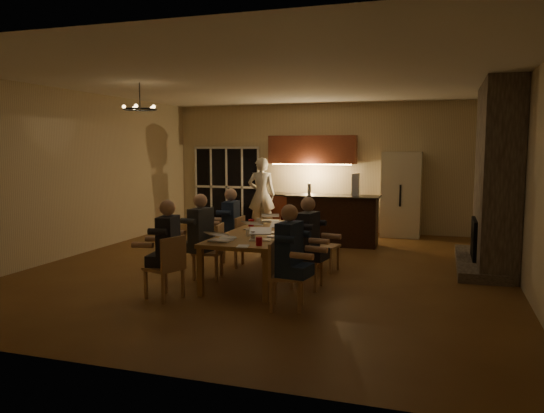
% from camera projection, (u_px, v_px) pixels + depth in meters
% --- Properties ---
extents(floor, '(9.00, 9.00, 0.00)m').
position_uv_depth(floor, '(271.00, 268.00, 9.29)').
color(floor, brown).
rests_on(floor, ground).
extents(back_wall, '(8.00, 0.04, 3.20)m').
position_uv_depth(back_wall, '(326.00, 168.00, 13.39)').
color(back_wall, beige).
rests_on(back_wall, ground).
extents(left_wall, '(0.04, 9.00, 3.20)m').
position_uv_depth(left_wall, '(75.00, 173.00, 10.34)').
color(left_wall, beige).
rests_on(left_wall, ground).
extents(right_wall, '(0.04, 9.00, 3.20)m').
position_uv_depth(right_wall, '(527.00, 181.00, 7.88)').
color(right_wall, beige).
rests_on(right_wall, ground).
extents(ceiling, '(8.00, 9.00, 0.04)m').
position_uv_depth(ceiling, '(271.00, 81.00, 8.94)').
color(ceiling, white).
rests_on(ceiling, back_wall).
extents(french_doors, '(1.86, 0.08, 2.10)m').
position_uv_depth(french_doors, '(227.00, 187.00, 14.23)').
color(french_doors, black).
rests_on(french_doors, ground).
extents(fireplace, '(0.58, 2.50, 3.20)m').
position_uv_depth(fireplace, '(496.00, 177.00, 9.12)').
color(fireplace, '#685E51').
rests_on(fireplace, ground).
extents(kitchenette, '(2.24, 0.68, 2.40)m').
position_uv_depth(kitchenette, '(311.00, 184.00, 13.22)').
color(kitchenette, brown).
rests_on(kitchenette, ground).
extents(refrigerator, '(0.90, 0.68, 2.00)m').
position_uv_depth(refrigerator, '(401.00, 194.00, 12.52)').
color(refrigerator, beige).
rests_on(refrigerator, ground).
extents(dining_table, '(1.10, 2.88, 0.75)m').
position_uv_depth(dining_table, '(265.00, 254.00, 8.66)').
color(dining_table, '#AA7044').
rests_on(dining_table, ground).
extents(bar_island, '(2.01, 0.71, 1.08)m').
position_uv_depth(bar_island, '(333.00, 220.00, 11.45)').
color(bar_island, black).
rests_on(bar_island, ground).
extents(chair_left_near, '(0.56, 0.56, 0.89)m').
position_uv_depth(chair_left_near, '(164.00, 267.00, 7.37)').
color(chair_left_near, tan).
rests_on(chair_left_near, ground).
extents(chair_left_mid, '(0.51, 0.51, 0.89)m').
position_uv_depth(chair_left_mid, '(208.00, 251.00, 8.50)').
color(chair_left_mid, tan).
rests_on(chair_left_mid, ground).
extents(chair_left_far, '(0.45, 0.45, 0.89)m').
position_uv_depth(chair_left_far, '(230.00, 241.00, 9.40)').
color(chair_left_far, tan).
rests_on(chair_left_far, ground).
extents(chair_right_near, '(0.51, 0.51, 0.89)m').
position_uv_depth(chair_right_near, '(287.00, 276.00, 6.89)').
color(chair_right_near, tan).
rests_on(chair_right_near, ground).
extents(chair_right_mid, '(0.46, 0.46, 0.89)m').
position_uv_depth(chair_right_mid, '(307.00, 259.00, 7.93)').
color(chair_right_mid, tan).
rests_on(chair_right_mid, ground).
extents(chair_right_far, '(0.51, 0.51, 0.89)m').
position_uv_depth(chair_right_far, '(325.00, 245.00, 9.03)').
color(chair_right_far, tan).
rests_on(chair_right_far, ground).
extents(person_left_near, '(0.69, 0.69, 1.38)m').
position_uv_depth(person_left_near, '(168.00, 249.00, 7.42)').
color(person_left_near, '#21222B').
rests_on(person_left_near, ground).
extents(person_right_near, '(0.68, 0.68, 1.38)m').
position_uv_depth(person_right_near, '(289.00, 257.00, 6.84)').
color(person_right_near, '#1D2B49').
rests_on(person_right_near, ground).
extents(person_left_mid, '(0.69, 0.69, 1.38)m').
position_uv_depth(person_left_mid, '(201.00, 237.00, 8.40)').
color(person_left_mid, '#33393D').
rests_on(person_left_mid, ground).
extents(person_right_mid, '(0.69, 0.69, 1.38)m').
position_uv_depth(person_right_mid, '(308.00, 243.00, 7.87)').
color(person_right_mid, '#21222B').
rests_on(person_right_mid, ground).
extents(person_left_far, '(0.66, 0.66, 1.38)m').
position_uv_depth(person_left_far, '(231.00, 227.00, 9.48)').
color(person_left_far, '#1D2B49').
rests_on(person_left_far, ground).
extents(standing_person, '(0.76, 0.58, 1.86)m').
position_uv_depth(standing_person, '(262.00, 195.00, 13.21)').
color(standing_person, silver).
rests_on(standing_person, ground).
extents(chandelier, '(0.56, 0.56, 0.03)m').
position_uv_depth(chandelier, '(140.00, 109.00, 9.03)').
color(chandelier, black).
rests_on(chandelier, ceiling).
extents(laptop_a, '(0.34, 0.31, 0.23)m').
position_uv_depth(laptop_a, '(221.00, 233.00, 7.68)').
color(laptop_a, silver).
rests_on(laptop_a, dining_table).
extents(laptop_b, '(0.38, 0.36, 0.23)m').
position_uv_depth(laptop_b, '(260.00, 233.00, 7.76)').
color(laptop_b, silver).
rests_on(laptop_b, dining_table).
extents(laptop_c, '(0.34, 0.30, 0.23)m').
position_uv_depth(laptop_c, '(255.00, 223.00, 8.77)').
color(laptop_c, silver).
rests_on(laptop_c, dining_table).
extents(laptop_d, '(0.35, 0.31, 0.23)m').
position_uv_depth(laptop_d, '(279.00, 226.00, 8.40)').
color(laptop_d, silver).
rests_on(laptop_d, dining_table).
extents(laptop_e, '(0.39, 0.36, 0.23)m').
position_uv_depth(laptop_e, '(270.00, 215.00, 9.78)').
color(laptop_e, silver).
rests_on(laptop_e, dining_table).
extents(laptop_f, '(0.32, 0.29, 0.23)m').
position_uv_depth(laptop_f, '(298.00, 217.00, 9.44)').
color(laptop_f, silver).
rests_on(laptop_f, dining_table).
extents(mug_front, '(0.08, 0.08, 0.10)m').
position_uv_depth(mug_front, '(248.00, 233.00, 8.15)').
color(mug_front, white).
rests_on(mug_front, dining_table).
extents(mug_mid, '(0.09, 0.09, 0.10)m').
position_uv_depth(mug_mid, '(282.00, 224.00, 9.06)').
color(mug_mid, white).
rests_on(mug_mid, dining_table).
extents(mug_back, '(0.09, 0.09, 0.10)m').
position_uv_depth(mug_back, '(258.00, 221.00, 9.45)').
color(mug_back, white).
rests_on(mug_back, dining_table).
extents(redcup_near, '(0.09, 0.09, 0.12)m').
position_uv_depth(redcup_near, '(259.00, 241.00, 7.34)').
color(redcup_near, '#AC0B18').
rests_on(redcup_near, dining_table).
extents(redcup_mid, '(0.09, 0.09, 0.12)m').
position_uv_depth(redcup_mid, '(251.00, 223.00, 9.15)').
color(redcup_mid, '#AC0B18').
rests_on(redcup_mid, dining_table).
extents(redcup_far, '(0.09, 0.09, 0.12)m').
position_uv_depth(redcup_far, '(296.00, 217.00, 9.90)').
color(redcup_far, '#AC0B18').
rests_on(redcup_far, dining_table).
extents(can_silver, '(0.07, 0.07, 0.12)m').
position_uv_depth(can_silver, '(253.00, 235.00, 7.85)').
color(can_silver, '#B2B2B7').
rests_on(can_silver, dining_table).
extents(can_cola, '(0.06, 0.06, 0.12)m').
position_uv_depth(can_cola, '(282.00, 217.00, 9.94)').
color(can_cola, '#3F0F0C').
rests_on(can_cola, dining_table).
extents(can_right, '(0.07, 0.07, 0.12)m').
position_uv_depth(can_right, '(294.00, 226.00, 8.77)').
color(can_right, '#B2B2B7').
rests_on(can_right, dining_table).
extents(plate_near, '(0.23, 0.23, 0.02)m').
position_uv_depth(plate_near, '(274.00, 237.00, 8.04)').
color(plate_near, white).
rests_on(plate_near, dining_table).
extents(plate_left, '(0.26, 0.26, 0.02)m').
position_uv_depth(plate_left, '(228.00, 238.00, 7.91)').
color(plate_left, white).
rests_on(plate_left, dining_table).
extents(plate_far, '(0.25, 0.25, 0.02)m').
position_uv_depth(plate_far, '(299.00, 225.00, 9.26)').
color(plate_far, white).
rests_on(plate_far, dining_table).
extents(notepad, '(0.19, 0.24, 0.01)m').
position_uv_depth(notepad, '(243.00, 246.00, 7.26)').
color(notepad, white).
rests_on(notepad, dining_table).
extents(bar_bottle, '(0.07, 0.07, 0.24)m').
position_uv_depth(bar_bottle, '(309.00, 189.00, 11.61)').
color(bar_bottle, '#99999E').
rests_on(bar_bottle, bar_island).
extents(bar_blender, '(0.15, 0.15, 0.47)m').
position_uv_depth(bar_blender, '(356.00, 185.00, 11.27)').
color(bar_blender, silver).
rests_on(bar_blender, bar_island).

